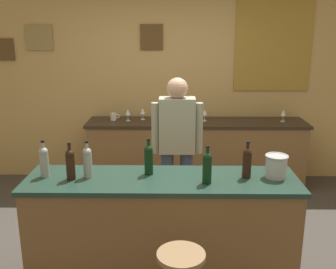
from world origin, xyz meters
name	(u,v)px	position (x,y,z in m)	size (l,w,h in m)	color
ground_plane	(163,251)	(0.00, 0.00, 0.00)	(10.00, 10.00, 0.00)	#423D38
back_wall	(168,78)	(0.02, 2.03, 1.41)	(6.00, 0.09, 2.80)	tan
bar_counter	(162,229)	(0.00, -0.40, 0.46)	(2.20, 0.60, 0.92)	brown
side_counter	(196,154)	(0.40, 1.65, 0.45)	(2.87, 0.56, 0.90)	brown
bartender	(177,145)	(0.13, 0.47, 0.94)	(0.52, 0.21, 1.62)	#384766
wine_bottle_a	(44,161)	(-0.95, -0.38, 1.06)	(0.07, 0.07, 0.31)	#999E99
wine_bottle_b	(70,163)	(-0.72, -0.43, 1.06)	(0.07, 0.07, 0.31)	black
wine_bottle_c	(88,161)	(-0.60, -0.39, 1.06)	(0.07, 0.07, 0.31)	#999E99
wine_bottle_d	(149,158)	(-0.11, -0.31, 1.06)	(0.07, 0.07, 0.31)	black
wine_bottle_e	(207,167)	(0.35, -0.50, 1.06)	(0.07, 0.07, 0.31)	black
wine_bottle_f	(247,162)	(0.68, -0.38, 1.06)	(0.07, 0.07, 0.31)	black
ice_bucket	(276,166)	(0.92, -0.36, 1.02)	(0.19, 0.19, 0.19)	#B7BABF
wine_glass_a	(128,113)	(-0.51, 1.67, 1.01)	(0.07, 0.07, 0.16)	silver
wine_glass_b	(143,111)	(-0.32, 1.75, 1.01)	(0.07, 0.07, 0.16)	silver
wine_glass_c	(205,113)	(0.51, 1.67, 1.01)	(0.07, 0.07, 0.16)	silver
wine_glass_d	(283,113)	(1.53, 1.66, 1.01)	(0.07, 0.07, 0.16)	silver
coffee_mug	(114,117)	(-0.70, 1.70, 0.95)	(0.13, 0.08, 0.09)	silver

